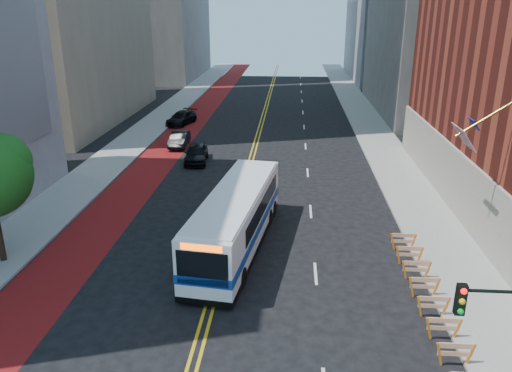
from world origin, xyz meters
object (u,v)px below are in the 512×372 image
at_px(car_b, 179,139).
at_px(car_a, 196,153).
at_px(traffic_signal, 495,332).
at_px(car_c, 182,118).
at_px(transit_bus, 237,218).

bearing_deg(car_b, car_a, -64.41).
xyz_separation_m(traffic_signal, car_c, (-18.32, 41.87, -3.01)).
bearing_deg(car_c, traffic_signal, -51.43).
relative_size(car_b, car_c, 0.87).
xyz_separation_m(car_b, car_c, (-1.80, 9.31, 0.01)).
height_order(traffic_signal, car_b, traffic_signal).
xyz_separation_m(traffic_signal, transit_bus, (-8.83, 12.11, -1.99)).
distance_m(car_b, car_c, 9.48).
bearing_deg(traffic_signal, car_a, 116.80).
xyz_separation_m(transit_bus, car_c, (-9.49, 29.77, -1.02)).
bearing_deg(traffic_signal, transit_bus, 126.11).
distance_m(car_a, car_c, 14.79).
distance_m(transit_bus, car_b, 21.88).
height_order(car_b, car_c, car_c).
xyz_separation_m(car_a, car_b, (-2.52, 4.83, -0.07)).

